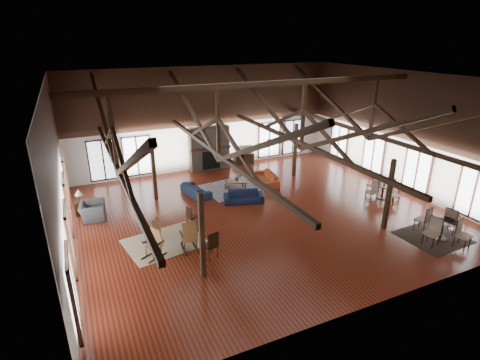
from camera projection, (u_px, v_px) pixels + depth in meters
name	position (u px, v px, depth m)	size (l,w,h in m)	color
floor	(261.00, 213.00, 17.13)	(16.00, 16.00, 0.00)	maroon
ceiling	(264.00, 78.00, 14.97)	(16.00, 14.00, 0.02)	black
wall_back	(206.00, 119.00, 21.99)	(16.00, 0.02, 6.00)	silver
wall_front	(383.00, 216.00, 10.12)	(16.00, 0.02, 6.00)	silver
wall_left	(58.00, 177.00, 12.94)	(0.02, 14.00, 6.00)	silver
wall_right	(400.00, 131.00, 19.17)	(0.02, 14.00, 6.00)	silver
roof_truss	(263.00, 126.00, 15.68)	(15.60, 14.07, 3.14)	black
post_grid	(261.00, 182.00, 16.58)	(8.16, 7.16, 3.05)	black
fireplace	(209.00, 148.00, 22.32)	(2.50, 0.69, 2.60)	#675B4E
ceiling_fan	(285.00, 137.00, 15.13)	(1.60, 1.60, 0.75)	black
sofa_navy_front	(244.00, 197.00, 18.12)	(1.92, 0.75, 0.56)	#121933
sofa_navy_left	(196.00, 190.00, 18.92)	(0.75, 1.93, 0.56)	#142237
sofa_orange	(267.00, 178.00, 20.44)	(0.80, 2.05, 0.60)	#A0401F
coffee_table	(236.00, 182.00, 19.65)	(1.27, 0.90, 0.44)	brown
vase	(237.00, 179.00, 19.71)	(0.19, 0.19, 0.20)	#B2B2B2
armchair	(93.00, 211.00, 16.42)	(1.02, 1.16, 0.76)	#363639
side_table_lamp	(80.00, 205.00, 16.81)	(0.48, 0.48, 1.22)	black
rocking_chair_a	(154.00, 232.00, 14.47)	(0.86, 0.86, 1.03)	olive
rocking_chair_b	(189.00, 237.00, 13.92)	(0.57, 0.98, 1.22)	olive
rocking_chair_c	(155.00, 243.00, 13.59)	(0.97, 0.80, 1.10)	olive
side_chair_a	(191.00, 215.00, 15.76)	(0.48, 0.48, 0.89)	black
side_chair_b	(212.00, 243.00, 13.37)	(0.56, 0.56, 1.09)	black
cafe_table_near	(442.00, 226.00, 14.74)	(2.18, 2.18, 1.12)	black
cafe_table_far	(383.00, 189.00, 18.47)	(1.90, 1.90, 1.00)	black
cup_near	(442.00, 219.00, 14.62)	(0.14, 0.14, 0.11)	#B2B2B2
cup_far	(384.00, 183.00, 18.42)	(0.13, 0.13, 0.11)	#B2B2B2
tv_console	(244.00, 159.00, 23.64)	(1.27, 0.48, 0.64)	black
television	(244.00, 149.00, 23.44)	(0.99, 0.13, 0.57)	#B2B2B2
rug_tan	(165.00, 242.00, 14.65)	(2.90, 2.28, 0.01)	tan
rug_navy	(237.00, 187.00, 19.98)	(3.44, 2.58, 0.01)	#171C42
rug_dark	(433.00, 237.00, 15.04)	(2.38, 2.17, 0.01)	black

